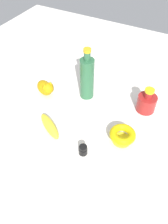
# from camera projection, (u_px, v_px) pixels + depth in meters

# --- Properties ---
(ground) EXTENTS (2.00, 2.00, 0.00)m
(ground) POSITION_uv_depth(u_px,v_px,m) (84.00, 118.00, 1.08)
(ground) COLOR silver
(cat_figurine) EXTENTS (0.14, 0.11, 0.10)m
(cat_figurine) POSITION_uv_depth(u_px,v_px,m) (45.00, 88.00, 1.17)
(cat_figurine) COLOR #B6880A
(cat_figurine) RESTS_ON ground
(bowl) EXTENTS (0.11, 0.11, 0.06)m
(bowl) POSITION_uv_depth(u_px,v_px,m) (122.00, 135.00, 0.96)
(bowl) COLOR yellow
(bowl) RESTS_ON ground
(banana) EXTENTS (0.16, 0.12, 0.04)m
(banana) POSITION_uv_depth(u_px,v_px,m) (50.00, 126.00, 1.02)
(banana) COLOR yellow
(banana) RESTS_ON ground
(bottle_tall) EXTENTS (0.07, 0.07, 0.27)m
(bottle_tall) POSITION_uv_depth(u_px,v_px,m) (87.00, 78.00, 1.11)
(bottle_tall) COLOR #2A5F3C
(bottle_tall) RESTS_ON ground
(nail_polish_jar) EXTENTS (0.04, 0.04, 0.04)m
(nail_polish_jar) POSITION_uv_depth(u_px,v_px,m) (83.00, 150.00, 0.93)
(nail_polish_jar) COLOR black
(nail_polish_jar) RESTS_ON ground
(bottle_short) EXTENTS (0.09, 0.09, 0.13)m
(bottle_short) POSITION_uv_depth(u_px,v_px,m) (147.00, 102.00, 1.09)
(bottle_short) COLOR maroon
(bottle_short) RESTS_ON ground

